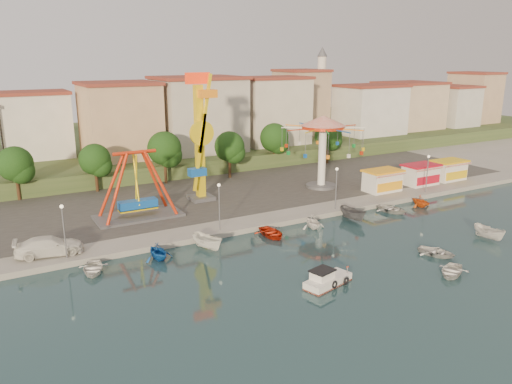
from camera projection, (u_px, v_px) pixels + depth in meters
ground at (354, 262)px, 47.85m from camera, size 200.00×200.00×0.00m
quay_deck at (150, 153)px, 99.77m from camera, size 200.00×100.00×0.60m
asphalt_pad at (219, 187)px, 72.85m from camera, size 90.00×28.00×0.01m
hill_terrace at (142, 144)px, 103.65m from camera, size 200.00×60.00×3.00m
pirate_ship_ride at (137, 186)px, 58.18m from camera, size 10.00×5.00×8.00m
kamikaze_tower at (201, 140)px, 64.14m from camera, size 3.58×3.10×16.50m
wave_swinger at (323, 135)px, 70.75m from camera, size 11.60×11.60×10.40m
booth_left at (382, 180)px, 70.20m from camera, size 5.40×3.78×3.08m
booth_mid at (421, 174)px, 73.81m from camera, size 5.40×3.78×3.08m
booth_right at (449, 170)px, 76.71m from camera, size 5.40×3.78×3.08m
lamp_post_0 at (64, 233)px, 46.49m from camera, size 0.14×0.14×5.00m
lamp_post_1 at (219, 208)px, 54.12m from camera, size 0.14×0.14×5.00m
lamp_post_2 at (336, 189)px, 61.75m from camera, size 0.14×0.14×5.00m
lamp_post_3 at (427, 175)px, 69.38m from camera, size 0.14×0.14×5.00m
tree_0 at (15, 164)px, 65.02m from camera, size 4.60×4.60×7.19m
tree_1 at (95, 159)px, 69.25m from camera, size 4.35×4.35×6.80m
tree_2 at (164, 148)px, 73.46m from camera, size 5.02×5.02×7.85m
tree_3 at (229, 147)px, 77.11m from camera, size 4.68×4.68×7.32m
tree_4 at (274, 138)px, 84.34m from camera, size 4.86×4.86×7.60m
tree_5 at (328, 135)px, 87.59m from camera, size 4.83×4.83×7.54m
building_1 at (38, 133)px, 78.85m from camera, size 12.33×9.01×8.63m
building_2 at (119, 119)px, 85.26m from camera, size 11.95×9.28×11.23m
building_3 at (201, 122)px, 89.45m from camera, size 12.59×10.50×9.20m
building_4 at (257, 116)px, 98.72m from camera, size 10.75×9.23×9.24m
building_5 at (317, 108)px, 103.23m from camera, size 12.77×10.96×11.21m
building_6 at (366, 104)px, 107.39m from camera, size 8.23×8.98×12.36m
building_7 at (390, 107)px, 117.67m from camera, size 11.59×10.93×8.76m
building_8 at (453, 99)px, 118.33m from camera, size 12.84×9.28×12.58m
building_9 at (479, 103)px, 127.54m from camera, size 12.95×9.17×9.21m
minaret at (321, 88)px, 107.00m from camera, size 2.80×2.80×18.00m
cabin_motorboat at (327, 280)px, 42.82m from camera, size 4.90×2.84×1.62m
rowboat_a at (437, 252)px, 49.20m from camera, size 3.77×4.33×0.75m
rowboat_b at (451, 271)px, 44.79m from camera, size 4.49×4.07×0.76m
skiff at (489, 233)px, 53.55m from camera, size 1.50×3.79×1.45m
van at (49, 246)px, 47.70m from camera, size 6.50×3.28×1.81m
moored_boat_0 at (93, 269)px, 45.32m from camera, size 3.50×4.24×0.76m
moored_boat_1 at (158, 251)px, 48.16m from camera, size 3.18×3.55×1.67m
moored_boat_2 at (208, 242)px, 50.65m from camera, size 2.68×4.40×1.59m
moored_boat_3 at (272, 233)px, 54.40m from camera, size 2.91×4.06×0.84m
moored_boat_4 at (313, 222)px, 56.92m from camera, size 2.99×3.34×1.59m
moored_boat_5 at (353, 214)px, 59.75m from camera, size 1.75×4.18×1.59m
moored_boat_6 at (392, 209)px, 62.89m from camera, size 3.75×4.56×0.82m
moored_boat_7 at (421, 201)px, 65.19m from camera, size 2.54×2.94×1.55m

